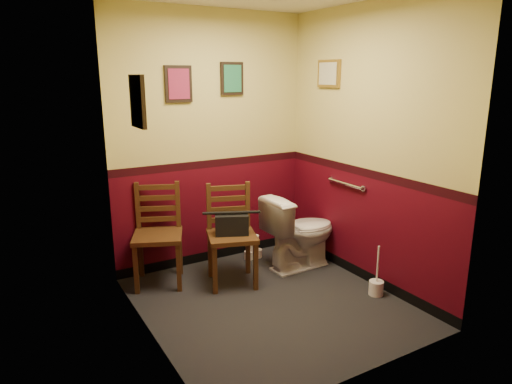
% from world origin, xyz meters
% --- Properties ---
extents(floor, '(2.20, 2.40, 0.00)m').
position_xyz_m(floor, '(0.00, 0.00, 0.00)').
color(floor, black).
rests_on(floor, ground).
extents(wall_back, '(2.20, 0.00, 2.70)m').
position_xyz_m(wall_back, '(0.00, 1.20, 1.35)').
color(wall_back, '#440511').
rests_on(wall_back, ground).
extents(wall_front, '(2.20, 0.00, 2.70)m').
position_xyz_m(wall_front, '(0.00, -1.20, 1.35)').
color(wall_front, '#440511').
rests_on(wall_front, ground).
extents(wall_left, '(0.00, 2.40, 2.70)m').
position_xyz_m(wall_left, '(-1.10, 0.00, 1.35)').
color(wall_left, '#440511').
rests_on(wall_left, ground).
extents(wall_right, '(0.00, 2.40, 2.70)m').
position_xyz_m(wall_right, '(1.10, 0.00, 1.35)').
color(wall_right, '#440511').
rests_on(wall_right, ground).
extents(grab_bar, '(0.05, 0.56, 0.06)m').
position_xyz_m(grab_bar, '(1.07, 0.25, 0.95)').
color(grab_bar, silver).
rests_on(grab_bar, wall_right).
extents(framed_print_back_a, '(0.28, 0.04, 0.36)m').
position_xyz_m(framed_print_back_a, '(-0.35, 1.18, 1.95)').
color(framed_print_back_a, black).
rests_on(framed_print_back_a, wall_back).
extents(framed_print_back_b, '(0.26, 0.04, 0.34)m').
position_xyz_m(framed_print_back_b, '(0.25, 1.18, 2.00)').
color(framed_print_back_b, black).
rests_on(framed_print_back_b, wall_back).
extents(framed_print_left, '(0.04, 0.30, 0.38)m').
position_xyz_m(framed_print_left, '(-1.08, 0.10, 1.85)').
color(framed_print_left, black).
rests_on(framed_print_left, wall_left).
extents(framed_print_right, '(0.04, 0.34, 0.28)m').
position_xyz_m(framed_print_right, '(1.08, 0.60, 2.05)').
color(framed_print_right, olive).
rests_on(framed_print_right, wall_right).
extents(toilet, '(0.83, 0.48, 0.80)m').
position_xyz_m(toilet, '(0.72, 0.54, 0.40)').
color(toilet, white).
rests_on(toilet, floor).
extents(toilet_brush, '(0.14, 0.14, 0.49)m').
position_xyz_m(toilet_brush, '(0.96, -0.37, 0.08)').
color(toilet_brush, silver).
rests_on(toilet_brush, floor).
extents(chair_left, '(0.61, 0.61, 1.00)m').
position_xyz_m(chair_left, '(-0.72, 0.95, 0.50)').
color(chair_left, '#442A14').
rests_on(chair_left, floor).
extents(chair_right, '(0.59, 0.59, 0.99)m').
position_xyz_m(chair_right, '(-0.09, 0.59, 0.50)').
color(chair_right, '#442A14').
rests_on(chair_right, floor).
extents(handbag, '(0.36, 0.28, 0.24)m').
position_xyz_m(handbag, '(-0.10, 0.55, 0.62)').
color(handbag, black).
rests_on(handbag, chair_right).
extents(tp_stack, '(0.22, 0.13, 0.28)m').
position_xyz_m(tp_stack, '(0.40, 0.99, 0.12)').
color(tp_stack, silver).
rests_on(tp_stack, floor).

